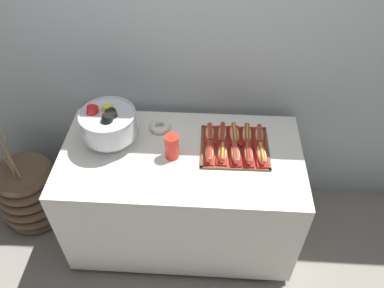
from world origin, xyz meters
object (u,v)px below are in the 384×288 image
cup_stack (172,147)px  hot_dog_9 (259,135)px  hot_dog_0 (209,153)px  hot_dog_2 (235,154)px  floor_vase (31,193)px  hot_dog_6 (222,134)px  hot_dog_1 (222,153)px  hot_dog_7 (234,135)px  hot_dog_8 (247,135)px  serving_tray (235,147)px  punch_bowl (108,123)px  buffet_table (182,194)px  hot_dog_3 (248,154)px  donut (160,126)px  hot_dog_5 (210,134)px  hot_dog_4 (261,155)px

cup_stack → hot_dog_9: bearing=18.8°
hot_dog_0 → hot_dog_2: size_ratio=0.92×
floor_vase → hot_dog_6: bearing=2.3°
hot_dog_1 → hot_dog_2: size_ratio=0.92×
hot_dog_2 → hot_dog_7: (-0.00, 0.16, -0.00)m
hot_dog_7 → hot_dog_8: hot_dog_8 is taller
cup_stack → serving_tray: bearing=13.9°
cup_stack → hot_dog_7: bearing=25.4°
hot_dog_0 → hot_dog_1: 0.08m
hot_dog_1 → punch_bowl: 0.68m
buffet_table → hot_dog_0: 0.45m
buffet_table → hot_dog_0: (0.17, -0.02, 0.42)m
buffet_table → hot_dog_8: (0.39, 0.15, 0.41)m
hot_dog_0 → hot_dog_3: 0.23m
buffet_table → hot_dog_1: 0.48m
hot_dog_1 → hot_dog_8: 0.22m
cup_stack → donut: size_ratio=1.17×
hot_dog_2 → hot_dog_5: bearing=133.0°
buffet_table → hot_dog_3: hot_dog_3 is taller
punch_bowl → hot_dog_2: bearing=-6.7°
floor_vase → hot_dog_0: size_ratio=6.25×
serving_tray → hot_dog_2: hot_dog_2 is taller
hot_dog_1 → hot_dog_9: (0.22, 0.17, 0.00)m
floor_vase → hot_dog_2: (1.43, -0.11, 0.60)m
hot_dog_1 → hot_dog_7: 0.18m
donut → hot_dog_7: bearing=-7.7°
hot_dog_9 → hot_dog_5: bearing=-179.3°
buffet_table → serving_tray: serving_tray is taller
floor_vase → hot_dog_7: (1.42, 0.06, 0.60)m
hot_dog_1 → hot_dog_6: bearing=90.7°
hot_dog_8 → hot_dog_1: bearing=-131.5°
cup_stack → hot_dog_4: bearing=1.1°
hot_dog_6 → hot_dog_9: 0.23m
floor_vase → cup_stack: bearing=-6.3°
hot_dog_3 → punch_bowl: size_ratio=0.54×
hot_dog_0 → donut: size_ratio=1.22×
hot_dog_2 → punch_bowl: (-0.74, 0.09, 0.12)m
floor_vase → hot_dog_8: (1.50, 0.06, 0.60)m
hot_dog_2 → serving_tray: bearing=90.7°
hot_dog_8 → donut: size_ratio=1.26×
floor_vase → hot_dog_6: 1.48m
hot_dog_2 → hot_dog_6: bearing=115.2°
hot_dog_4 → hot_dog_8: 0.18m
hot_dog_4 → punch_bowl: bearing=174.6°
hot_dog_5 → hot_dog_9: same height
serving_tray → hot_dog_5: bearing=151.9°
floor_vase → hot_dog_5: bearing=2.4°
floor_vase → hot_dog_1: 1.48m
hot_dog_2 → hot_dog_9: hot_dog_2 is taller
buffet_table → hot_dog_4: size_ratio=7.95×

